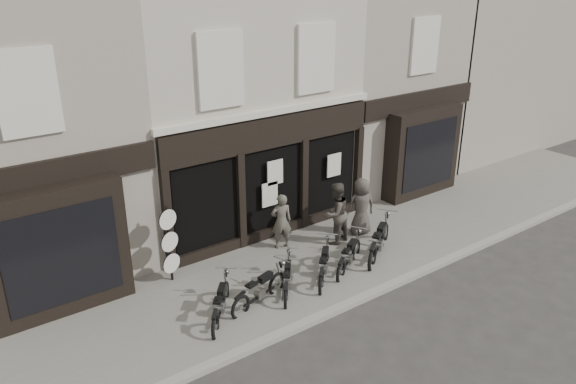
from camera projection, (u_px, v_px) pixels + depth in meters
ground_plane at (335, 278)px, 15.33m from camera, size 90.00×90.00×0.00m
pavement at (314, 263)px, 15.98m from camera, size 30.00×4.20×0.12m
kerb at (367, 296)px, 14.37m from camera, size 30.00×0.25×0.13m
central_building at (219, 93)px, 18.23m from camera, size 7.30×6.22×8.34m
neighbour_left at (9, 125)px, 14.73m from camera, size 5.60×6.73×8.34m
neighbour_right at (363, 73)px, 21.69m from camera, size 5.60×6.73×8.34m
filler_right at (489, 53)px, 26.21m from camera, size 11.00×6.00×8.20m
motorcycle_0 at (221, 306)px, 13.39m from camera, size 1.47×1.66×0.96m
motorcycle_1 at (260, 292)px, 13.95m from camera, size 1.97×0.81×0.96m
motorcycle_2 at (287, 281)px, 14.49m from camera, size 1.40×1.61×0.92m
motorcycle_3 at (324, 267)px, 15.09m from camera, size 1.62×1.60×0.98m
motorcycle_4 at (349, 258)px, 15.60m from camera, size 1.80×1.22×0.95m
motorcycle_5 at (379, 244)px, 16.25m from camera, size 2.08×1.50×1.12m
man_left at (281, 221)px, 16.44m from camera, size 0.72×0.60×1.70m
man_centre at (336, 213)px, 16.70m from camera, size 1.03×0.86×1.91m
man_right at (361, 206)px, 17.29m from camera, size 1.02×0.83×1.81m
advert_sign_post at (170, 247)px, 14.64m from camera, size 0.54×0.35×2.25m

